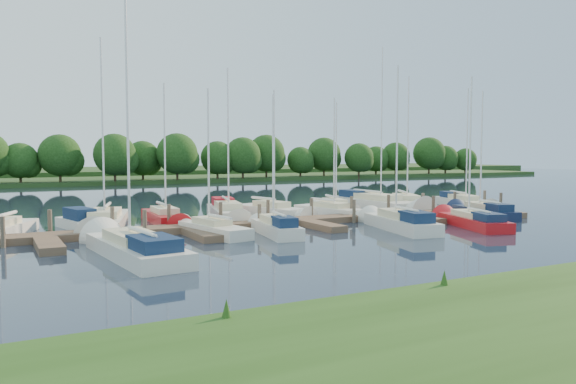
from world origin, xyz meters
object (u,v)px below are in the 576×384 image
sailboat_n_5 (272,213)px  sailboat_s_2 (275,229)px  motorboat (81,224)px  dock (304,222)px  sailboat_n_0 (0,233)px

sailboat_n_5 → sailboat_s_2: bearing=50.3°
sailboat_n_5 → sailboat_s_2: sailboat_n_5 is taller
sailboat_s_2 → motorboat: bearing=150.5°
motorboat → sailboat_s_2: size_ratio=0.63×
motorboat → dock: bearing=147.7°
sailboat_n_0 → dock: bearing=-166.6°
sailboat_n_0 → motorboat: size_ratio=1.79×
sailboat_n_5 → motorboat: bearing=-10.7°
dock → sailboat_n_5: size_ratio=4.02×
sailboat_n_0 → sailboat_n_5: (18.51, 2.42, 0.00)m
sailboat_s_2 → sailboat_n_0: bearing=165.5°
sailboat_n_0 → sailboat_s_2: 15.69m
dock → sailboat_n_0: 18.38m
dock → sailboat_n_5: 5.72m
sailboat_n_0 → motorboat: (4.58, 1.53, 0.07)m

